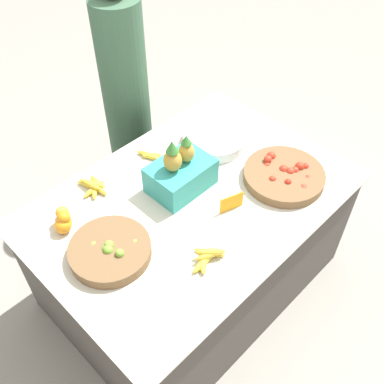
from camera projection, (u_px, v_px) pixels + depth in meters
ground_plane at (192, 280)px, 2.93m from camera, size 12.00×12.00×0.00m
market_table at (192, 243)px, 2.65m from camera, size 1.68×1.17×0.78m
lime_bowl at (110, 250)px, 2.10m from camera, size 0.39×0.39×0.09m
tomato_basket at (284, 175)px, 2.44m from camera, size 0.44×0.44×0.09m
orange_pile at (63, 221)px, 2.19m from camera, size 0.11×0.11×0.11m
metal_bowl at (215, 139)px, 2.65m from camera, size 0.37×0.37×0.07m
price_sign at (232, 203)px, 2.28m from camera, size 0.13×0.05×0.10m
produce_crate at (180, 173)px, 2.35m from camera, size 0.33×0.24×0.35m
banana_bunch_front_left at (207, 257)px, 2.07m from camera, size 0.19×0.15×0.06m
banana_bunch_front_right at (94, 186)px, 2.40m from camera, size 0.16×0.20×0.05m
banana_bunch_middle_left at (149, 155)px, 2.58m from camera, size 0.11×0.17×0.03m
vendor_person at (127, 104)px, 2.98m from camera, size 0.30×0.30×1.63m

